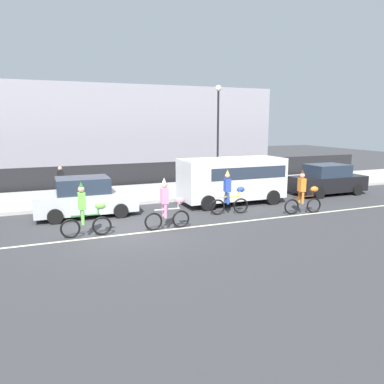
{
  "coord_description": "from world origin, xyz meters",
  "views": [
    {
      "loc": [
        -2.6,
        -13.07,
        3.88
      ],
      "look_at": [
        3.18,
        1.2,
        1.0
      ],
      "focal_mm": 35.0,
      "sensor_mm": 36.0,
      "label": 1
    }
  ],
  "objects": [
    {
      "name": "pedestrian_onlooker",
      "position": [
        -1.77,
        6.07,
        1.01
      ],
      "size": [
        0.32,
        0.2,
        1.62
      ],
      "color": "#33333D",
      "rests_on": "sidewalk_curb"
    },
    {
      "name": "parked_car_black",
      "position": [
        11.78,
        2.8,
        0.78
      ],
      "size": [
        4.1,
        1.92,
        1.64
      ],
      "color": "black",
      "rests_on": "ground"
    },
    {
      "name": "road_centre_line",
      "position": [
        0.0,
        -0.5,
        0.0
      ],
      "size": [
        36.0,
        0.14,
        0.01
      ],
      "primitive_type": "cube",
      "color": "beige",
      "rests_on": "ground"
    },
    {
      "name": "parade_cyclist_lime",
      "position": [
        -1.3,
        -0.23,
        0.84
      ],
      "size": [
        1.72,
        0.5,
        1.92
      ],
      "color": "black",
      "rests_on": "ground"
    },
    {
      "name": "sidewalk_curb",
      "position": [
        0.0,
        6.5,
        0.07
      ],
      "size": [
        60.0,
        5.0,
        0.15
      ],
      "primitive_type": "cube",
      "color": "#ADAAA3",
      "rests_on": "ground"
    },
    {
      "name": "fence_line",
      "position": [
        0.0,
        9.4,
        0.7
      ],
      "size": [
        40.0,
        0.08,
        1.4
      ],
      "primitive_type": "cube",
      "color": "black",
      "rests_on": "ground"
    },
    {
      "name": "street_lamp_post",
      "position": [
        7.29,
        7.23,
        3.99
      ],
      "size": [
        0.36,
        0.36,
        5.86
      ],
      "color": "black",
      "rests_on": "sidewalk_curb"
    },
    {
      "name": "parade_cyclist_cobalt",
      "position": [
        4.75,
        0.79,
        0.84
      ],
      "size": [
        1.71,
        0.52,
        1.92
      ],
      "color": "black",
      "rests_on": "ground"
    },
    {
      "name": "parked_car_silver",
      "position": [
        -1.0,
        2.75,
        0.78
      ],
      "size": [
        4.1,
        1.92,
        1.64
      ],
      "color": "#B7BABF",
      "rests_on": "ground"
    },
    {
      "name": "ground_plane",
      "position": [
        0.0,
        0.0,
        0.0
      ],
      "size": [
        80.0,
        80.0,
        0.0
      ],
      "primitive_type": "plane",
      "color": "#38383A"
    },
    {
      "name": "building_backdrop",
      "position": [
        1.3,
        18.0,
        3.29
      ],
      "size": [
        28.0,
        8.0,
        6.57
      ],
      "primitive_type": "cube",
      "color": "#99939E",
      "rests_on": "ground"
    },
    {
      "name": "parade_cyclist_pink",
      "position": [
        1.57,
        -0.4,
        0.84
      ],
      "size": [
        1.72,
        0.5,
        1.92
      ],
      "color": "black",
      "rests_on": "ground"
    },
    {
      "name": "parked_van_white",
      "position": [
        5.92,
        2.7,
        1.28
      ],
      "size": [
        5.0,
        2.22,
        2.18
      ],
      "color": "white",
      "rests_on": "ground"
    },
    {
      "name": "parade_cyclist_orange",
      "position": [
        7.71,
        -0.33,
        0.84
      ],
      "size": [
        1.71,
        0.52,
        1.92
      ],
      "color": "black",
      "rests_on": "ground"
    }
  ]
}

